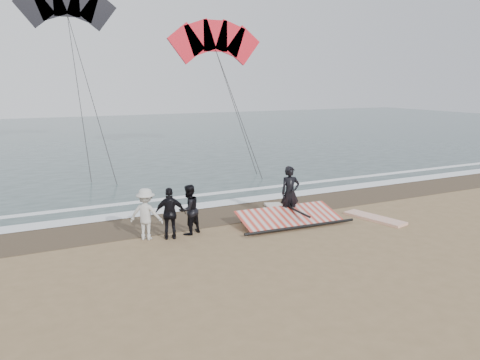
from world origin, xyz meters
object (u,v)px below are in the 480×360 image
object	(u,v)px
board_white	(375,218)
board_cream	(279,211)
sail_rig	(285,218)
man_main	(290,193)

from	to	relation	value
board_white	board_cream	world-z (taller)	board_cream
sail_rig	board_white	bearing A→B (deg)	-18.73
board_white	board_cream	size ratio (longest dim) A/B	0.97
man_main	board_cream	bearing A→B (deg)	93.09
man_main	board_white	world-z (taller)	man_main
board_white	sail_rig	xyz separation A→B (m)	(-3.17, 1.08, 0.15)
man_main	board_white	distance (m)	3.25
man_main	board_cream	distance (m)	1.29
man_main	board_cream	world-z (taller)	man_main
man_main	sail_rig	world-z (taller)	man_main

